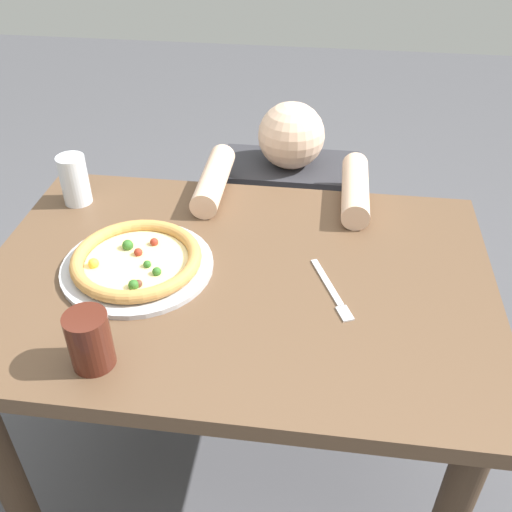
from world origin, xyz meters
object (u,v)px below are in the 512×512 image
fork (332,292)px  pizza_near (137,261)px  drink_cup_colored (90,340)px  water_cup_clear (74,179)px  diner_seated (287,251)px

fork → pizza_near: bearing=176.3°
pizza_near → fork: size_ratio=1.75×
drink_cup_colored → fork: size_ratio=0.59×
water_cup_clear → drink_cup_colored: bearing=-65.9°
drink_cup_colored → water_cup_clear: (-0.24, 0.54, 0.01)m
water_cup_clear → diner_seated: (0.53, 0.32, -0.42)m
drink_cup_colored → pizza_near: bearing=90.6°
drink_cup_colored → water_cup_clear: water_cup_clear is taller
fork → diner_seated: diner_seated is taller
drink_cup_colored → diner_seated: bearing=71.3°
pizza_near → fork: 0.43m
fork → diner_seated: (-0.14, 0.60, -0.35)m
water_cup_clear → fork: bearing=-22.8°
drink_cup_colored → water_cup_clear: size_ratio=0.88×
pizza_near → diner_seated: (0.29, 0.57, -0.37)m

